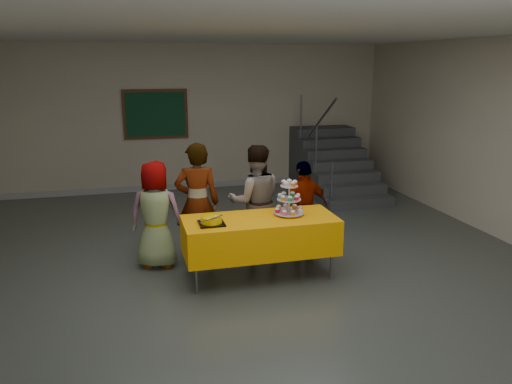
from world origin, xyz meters
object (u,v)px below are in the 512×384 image
at_px(bake_table, 260,235).
at_px(schoolchild_a, 156,215).
at_px(staircase, 331,167).
at_px(noticeboard, 156,114).
at_px(schoolchild_d, 304,208).
at_px(bear_cake, 211,219).
at_px(cupcake_stand, 289,201).
at_px(schoolchild_b, 197,203).
at_px(schoolchild_c, 255,201).

distance_m(bake_table, schoolchild_a, 1.40).
height_order(staircase, noticeboard, noticeboard).
bearing_deg(noticeboard, schoolchild_d, -67.70).
height_order(schoolchild_a, schoolchild_d, schoolchild_a).
bearing_deg(noticeboard, bear_cake, -86.39).
height_order(bake_table, cupcake_stand, cupcake_stand).
xyz_separation_m(cupcake_stand, schoolchild_d, (0.40, 0.54, -0.28)).
xyz_separation_m(cupcake_stand, schoolchild_b, (-1.05, 0.68, -0.14)).
bearing_deg(schoolchild_c, noticeboard, -69.19).
bearing_deg(bear_cake, schoolchild_d, 25.73).
distance_m(bake_table, staircase, 4.71).
distance_m(bake_table, noticeboard, 4.95).
bearing_deg(noticeboard, staircase, -13.34).
bearing_deg(schoolchild_a, staircase, -121.75).
relative_size(bake_table, staircase, 0.78).
bearing_deg(bear_cake, staircase, 51.17).
bearing_deg(schoolchild_a, cupcake_stand, 176.47).
height_order(schoolchild_b, staircase, staircase).
bearing_deg(schoolchild_a, schoolchild_d, -164.49).
height_order(schoolchild_a, staircase, staircase).
bearing_deg(schoolchild_b, staircase, -128.50).
xyz_separation_m(bear_cake, schoolchild_b, (-0.05, 0.81, -0.02)).
height_order(schoolchild_c, staircase, staircase).
distance_m(schoolchild_b, staircase, 4.58).
bearing_deg(schoolchild_a, schoolchild_c, -159.59).
xyz_separation_m(schoolchild_b, schoolchild_d, (1.45, -0.13, -0.15)).
distance_m(bear_cake, schoolchild_d, 1.56).
bearing_deg(schoolchild_d, schoolchild_b, -17.48).
xyz_separation_m(schoolchild_b, schoolchild_c, (0.80, 0.01, -0.03)).
distance_m(bake_table, schoolchild_c, 0.78).
relative_size(bear_cake, schoolchild_c, 0.23).
xyz_separation_m(schoolchild_c, noticeboard, (-1.05, 4.02, 0.82)).
bearing_deg(schoolchild_d, bake_table, 24.80).
bearing_deg(schoolchild_c, bake_table, 86.17).
relative_size(bear_cake, schoolchild_b, 0.22).
bearing_deg(staircase, schoolchild_b, -135.70).
bearing_deg(noticeboard, bake_table, -79.04).
height_order(bake_table, schoolchild_a, schoolchild_a).
relative_size(schoolchild_b, noticeboard, 1.25).
height_order(schoolchild_b, schoolchild_c, schoolchild_b).
distance_m(bear_cake, noticeboard, 4.91).
bearing_deg(bake_table, noticeboard, 100.96).
height_order(cupcake_stand, schoolchild_c, schoolchild_c).
bearing_deg(schoolchild_b, schoolchild_c, -172.15).
relative_size(bear_cake, noticeboard, 0.28).
height_order(schoolchild_a, schoolchild_c, schoolchild_c).
bearing_deg(bear_cake, schoolchild_c, 47.66).
height_order(bake_table, staircase, staircase).
height_order(bake_table, schoolchild_c, schoolchild_c).
relative_size(schoolchild_b, staircase, 0.68).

